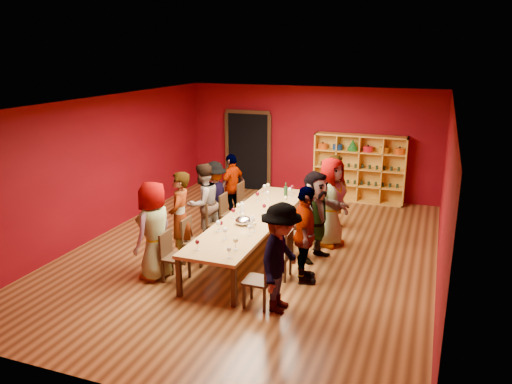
# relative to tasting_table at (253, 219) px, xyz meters

# --- Properties ---
(room_shell) EXTENTS (7.10, 9.10, 3.04)m
(room_shell) POSITION_rel_tasting_table_xyz_m (0.00, 0.00, 0.80)
(room_shell) COLOR brown
(room_shell) RESTS_ON ground
(tasting_table) EXTENTS (1.10, 4.50, 0.75)m
(tasting_table) POSITION_rel_tasting_table_xyz_m (0.00, 0.00, 0.00)
(tasting_table) COLOR #A98146
(tasting_table) RESTS_ON ground
(doorway) EXTENTS (1.40, 0.17, 2.30)m
(doorway) POSITION_rel_tasting_table_xyz_m (-1.80, 4.43, 0.42)
(doorway) COLOR black
(doorway) RESTS_ON ground
(shelving_unit) EXTENTS (2.40, 0.40, 1.80)m
(shelving_unit) POSITION_rel_tasting_table_xyz_m (1.40, 4.32, 0.28)
(shelving_unit) COLOR gold
(shelving_unit) RESTS_ON ground
(chair_person_left_0) EXTENTS (0.42, 0.42, 0.89)m
(chair_person_left_0) POSITION_rel_tasting_table_xyz_m (-0.91, -1.66, -0.20)
(chair_person_left_0) COLOR black
(chair_person_left_0) RESTS_ON ground
(person_left_0) EXTENTS (0.56, 0.91, 1.77)m
(person_left_0) POSITION_rel_tasting_table_xyz_m (-1.24, -1.66, 0.19)
(person_left_0) COLOR #5B82BD
(person_left_0) RESTS_ON ground
(chair_person_left_1) EXTENTS (0.42, 0.42, 0.89)m
(chair_person_left_1) POSITION_rel_tasting_table_xyz_m (-0.91, -0.87, -0.20)
(chair_person_left_1) COLOR black
(chair_person_left_1) RESTS_ON ground
(person_left_1) EXTENTS (0.63, 0.75, 1.77)m
(person_left_1) POSITION_rel_tasting_table_xyz_m (-1.15, -0.87, 0.19)
(person_left_1) COLOR pink
(person_left_1) RESTS_ON ground
(chair_person_left_2) EXTENTS (0.42, 0.42, 0.89)m
(chair_person_left_2) POSITION_rel_tasting_table_xyz_m (-0.91, 0.20, -0.20)
(chair_person_left_2) COLOR black
(chair_person_left_2) RESTS_ON ground
(person_left_2) EXTENTS (0.72, 0.93, 1.70)m
(person_left_2) POSITION_rel_tasting_table_xyz_m (-1.19, 0.20, 0.15)
(person_left_2) COLOR #131635
(person_left_2) RESTS_ON ground
(chair_person_left_3) EXTENTS (0.42, 0.42, 0.89)m
(chair_person_left_3) POSITION_rel_tasting_table_xyz_m (-0.91, 0.85, -0.20)
(chair_person_left_3) COLOR black
(chair_person_left_3) RESTS_ON ground
(person_left_3) EXTENTS (0.53, 1.07, 1.60)m
(person_left_3) POSITION_rel_tasting_table_xyz_m (-1.25, 0.85, 0.10)
(person_left_3) COLOR #CC8896
(person_left_3) RESTS_ON ground
(chair_person_left_4) EXTENTS (0.42, 0.42, 0.89)m
(chair_person_left_4) POSITION_rel_tasting_table_xyz_m (-0.91, 1.87, -0.20)
(chair_person_left_4) COLOR black
(chair_person_left_4) RESTS_ON ground
(person_left_4) EXTENTS (0.61, 0.99, 1.57)m
(person_left_4) POSITION_rel_tasting_table_xyz_m (-1.24, 1.87, 0.09)
(person_left_4) COLOR silver
(person_left_4) RESTS_ON ground
(chair_person_right_0) EXTENTS (0.42, 0.42, 0.89)m
(chair_person_right_0) POSITION_rel_tasting_table_xyz_m (0.91, -2.00, -0.20)
(chair_person_right_0) COLOR black
(chair_person_right_0) RESTS_ON ground
(person_right_0) EXTENTS (0.51, 1.15, 1.75)m
(person_right_0) POSITION_rel_tasting_table_xyz_m (1.20, -2.00, 0.18)
(person_right_0) COLOR #516BA7
(person_right_0) RESTS_ON ground
(chair_person_right_1) EXTENTS (0.42, 0.42, 0.89)m
(chair_person_right_1) POSITION_rel_tasting_table_xyz_m (0.91, -0.91, -0.20)
(chair_person_right_1) COLOR black
(chair_person_right_1) RESTS_ON ground
(person_right_1) EXTENTS (0.74, 1.11, 1.74)m
(person_right_1) POSITION_rel_tasting_table_xyz_m (1.30, -0.91, 0.17)
(person_right_1) COLOR #5278AA
(person_right_1) RESTS_ON ground
(chair_person_right_2) EXTENTS (0.42, 0.42, 0.89)m
(chair_person_right_2) POSITION_rel_tasting_table_xyz_m (0.91, 0.13, -0.20)
(chair_person_right_2) COLOR black
(chair_person_right_2) RESTS_ON ground
(person_right_2) EXTENTS (1.10, 1.68, 1.76)m
(person_right_2) POSITION_rel_tasting_table_xyz_m (1.22, 0.13, 0.18)
(person_right_2) COLOR #5C7CBD
(person_right_2) RESTS_ON ground
(chair_person_right_3) EXTENTS (0.42, 0.42, 0.89)m
(chair_person_right_3) POSITION_rel_tasting_table_xyz_m (0.91, 0.96, -0.20)
(chair_person_right_3) COLOR black
(chair_person_right_3) RESTS_ON ground
(person_right_3) EXTENTS (0.83, 1.03, 1.86)m
(person_right_3) POSITION_rel_tasting_table_xyz_m (1.34, 0.96, 0.23)
(person_right_3) COLOR #4F4F54
(person_right_3) RESTS_ON ground
(chair_person_right_4) EXTENTS (0.42, 0.42, 0.89)m
(chair_person_right_4) POSITION_rel_tasting_table_xyz_m (0.91, 1.98, -0.20)
(chair_person_right_4) COLOR black
(chair_person_right_4) RESTS_ON ground
(person_right_4) EXTENTS (0.58, 0.71, 1.70)m
(person_right_4) POSITION_rel_tasting_table_xyz_m (1.27, 1.98, 0.15)
(person_right_4) COLOR #5E7FC2
(person_right_4) RESTS_ON ground
(wine_glass_0) EXTENTS (0.07, 0.07, 0.18)m
(wine_glass_0) POSITION_rel_tasting_table_xyz_m (-0.28, -1.89, 0.18)
(wine_glass_0) COLOR white
(wine_glass_0) RESTS_ON tasting_table
(wine_glass_1) EXTENTS (0.09, 0.09, 0.22)m
(wine_glass_1) POSITION_rel_tasting_table_xyz_m (0.35, -0.02, 0.21)
(wine_glass_1) COLOR white
(wine_glass_1) RESTS_ON tasting_table
(wine_glass_2) EXTENTS (0.08, 0.08, 0.19)m
(wine_glass_2) POSITION_rel_tasting_table_xyz_m (-0.29, -0.91, 0.19)
(wine_glass_2) COLOR white
(wine_glass_2) RESTS_ON tasting_table
(wine_glass_3) EXTENTS (0.09, 0.09, 0.22)m
(wine_glass_3) POSITION_rel_tasting_table_xyz_m (0.27, 1.83, 0.21)
(wine_glass_3) COLOR white
(wine_glass_3) RESTS_ON tasting_table
(wine_glass_4) EXTENTS (0.09, 0.09, 0.21)m
(wine_glass_4) POSITION_rel_tasting_table_xyz_m (-0.06, -0.43, 0.21)
(wine_glass_4) COLOR white
(wine_glass_4) RESTS_ON tasting_table
(wine_glass_5) EXTENTS (0.08, 0.08, 0.21)m
(wine_glass_5) POSITION_rel_tasting_table_xyz_m (0.38, 0.95, 0.20)
(wine_glass_5) COLOR white
(wine_glass_5) RESTS_ON tasting_table
(wine_glass_6) EXTENTS (0.09, 0.09, 0.21)m
(wine_glass_6) POSITION_rel_tasting_table_xyz_m (0.31, -1.65, 0.21)
(wine_glass_6) COLOR white
(wine_glass_6) RESTS_ON tasting_table
(wine_glass_7) EXTENTS (0.09, 0.09, 0.21)m
(wine_glass_7) POSITION_rel_tasting_table_xyz_m (-0.36, 0.11, 0.21)
(wine_glass_7) COLOR white
(wine_glass_7) RESTS_ON tasting_table
(wine_glass_8) EXTENTS (0.08, 0.08, 0.20)m
(wine_glass_8) POSITION_rel_tasting_table_xyz_m (0.12, 0.31, 0.19)
(wine_glass_8) COLOR white
(wine_glass_8) RESTS_ON tasting_table
(wine_glass_9) EXTENTS (0.09, 0.09, 0.22)m
(wine_glass_9) POSITION_rel_tasting_table_xyz_m (-0.04, -1.29, 0.21)
(wine_glass_9) COLOR white
(wine_glass_9) RESTS_ON tasting_table
(wine_glass_10) EXTENTS (0.08, 0.08, 0.20)m
(wine_glass_10) POSITION_rel_tasting_table_xyz_m (-0.32, 1.83, 0.20)
(wine_glass_10) COLOR white
(wine_glass_10) RESTS_ON tasting_table
(wine_glass_11) EXTENTS (0.08, 0.08, 0.20)m
(wine_glass_11) POSITION_rel_tasting_table_xyz_m (-0.36, 1.71, 0.20)
(wine_glass_11) COLOR white
(wine_glass_11) RESTS_ON tasting_table
(wine_glass_12) EXTENTS (0.08, 0.08, 0.20)m
(wine_glass_12) POSITION_rel_tasting_table_xyz_m (-0.35, -0.18, 0.20)
(wine_glass_12) COLOR white
(wine_glass_12) RESTS_ON tasting_table
(wine_glass_13) EXTENTS (0.09, 0.09, 0.22)m
(wine_glass_13) POSITION_rel_tasting_table_xyz_m (-0.29, 1.03, 0.21)
(wine_glass_13) COLOR white
(wine_glass_13) RESTS_ON tasting_table
(wine_glass_14) EXTENTS (0.09, 0.09, 0.22)m
(wine_glass_14) POSITION_rel_tasting_table_xyz_m (0.28, 1.60, 0.21)
(wine_glass_14) COLOR white
(wine_glass_14) RESTS_ON tasting_table
(wine_glass_15) EXTENTS (0.07, 0.07, 0.18)m
(wine_glass_15) POSITION_rel_tasting_table_xyz_m (0.31, -0.75, 0.18)
(wine_glass_15) COLOR white
(wine_glass_15) RESTS_ON tasting_table
(wine_glass_16) EXTENTS (0.07, 0.07, 0.18)m
(wine_glass_16) POSITION_rel_tasting_table_xyz_m (0.34, -1.99, 0.18)
(wine_glass_16) COLOR white
(wine_glass_16) RESTS_ON tasting_table
(wine_glass_17) EXTENTS (0.08, 0.08, 0.20)m
(wine_glass_17) POSITION_rel_tasting_table_xyz_m (0.29, -0.95, 0.19)
(wine_glass_17) COLOR white
(wine_glass_17) RESTS_ON tasting_table
(wine_glass_18) EXTENTS (0.08, 0.08, 0.21)m
(wine_glass_18) POSITION_rel_tasting_table_xyz_m (-0.31, -0.97, 0.20)
(wine_glass_18) COLOR white
(wine_glass_18) RESTS_ON tasting_table
(wine_glass_19) EXTENTS (0.08, 0.08, 0.21)m
(wine_glass_19) POSITION_rel_tasting_table_xyz_m (-0.12, 1.23, 0.20)
(wine_glass_19) COLOR white
(wine_glass_19) RESTS_ON tasting_table
(spittoon_bowl) EXTENTS (0.32, 0.32, 0.17)m
(spittoon_bowl) POSITION_rel_tasting_table_xyz_m (-0.02, -0.47, 0.13)
(spittoon_bowl) COLOR #BABDC1
(spittoon_bowl) RESTS_ON tasting_table
(carafe_a) EXTENTS (0.12, 0.12, 0.23)m
(carafe_a) POSITION_rel_tasting_table_xyz_m (-0.30, 0.16, 0.16)
(carafe_a) COLOR white
(carafe_a) RESTS_ON tasting_table
(carafe_b) EXTENTS (0.10, 0.10, 0.23)m
(carafe_b) POSITION_rel_tasting_table_xyz_m (0.20, -0.57, 0.15)
(carafe_b) COLOR white
(carafe_b) RESTS_ON tasting_table
(wine_bottle) EXTENTS (0.10, 0.10, 0.33)m
(wine_bottle) POSITION_rel_tasting_table_xyz_m (0.19, 1.56, 0.18)
(wine_bottle) COLOR #133519
(wine_bottle) RESTS_ON tasting_table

